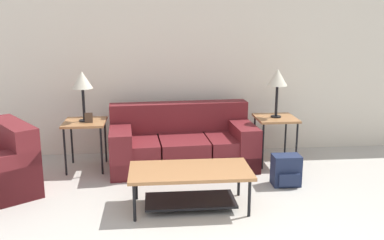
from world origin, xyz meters
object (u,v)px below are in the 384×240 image
(side_table_left, at_px, (85,126))
(couch, at_px, (182,145))
(coffee_table, at_px, (190,179))
(table_lamp_left, at_px, (82,82))
(table_lamp_right, at_px, (278,79))
(side_table_right, at_px, (276,122))
(backpack, at_px, (286,171))

(side_table_left, bearing_deg, couch, -0.22)
(couch, bearing_deg, coffee_table, -90.44)
(coffee_table, bearing_deg, table_lamp_left, 133.26)
(table_lamp_right, bearing_deg, couch, -179.78)
(side_table_right, xyz_separation_m, table_lamp_left, (-2.55, 0.00, 0.59))
(side_table_right, relative_size, backpack, 1.74)
(couch, distance_m, table_lamp_right, 1.55)
(side_table_left, height_order, backpack, side_table_left)
(side_table_left, xyz_separation_m, side_table_right, (2.55, 0.00, 0.00))
(table_lamp_left, bearing_deg, coffee_table, -46.74)
(table_lamp_left, xyz_separation_m, backpack, (2.46, -0.82, -0.99))
(coffee_table, bearing_deg, couch, 89.56)
(table_lamp_left, height_order, backpack, table_lamp_left)
(couch, distance_m, side_table_left, 1.31)
(backpack, bearing_deg, couch, 145.50)
(coffee_table, bearing_deg, table_lamp_right, 46.13)
(side_table_left, height_order, side_table_right, same)
(table_lamp_left, distance_m, table_lamp_right, 2.55)
(table_lamp_right, bearing_deg, coffee_table, -133.87)
(couch, xyz_separation_m, side_table_right, (1.28, 0.00, 0.29))
(table_lamp_left, relative_size, backpack, 1.76)
(couch, bearing_deg, table_lamp_left, 179.78)
(side_table_left, height_order, table_lamp_left, table_lamp_left)
(side_table_right, distance_m, backpack, 0.92)
(couch, height_order, table_lamp_right, table_lamp_right)
(side_table_right, relative_size, table_lamp_right, 0.99)
(side_table_left, xyz_separation_m, table_lamp_right, (2.55, 0.00, 0.59))
(table_lamp_left, bearing_deg, side_table_left, -90.00)
(couch, xyz_separation_m, coffee_table, (-0.01, -1.34, 0.02))
(couch, bearing_deg, side_table_right, 0.22)
(coffee_table, bearing_deg, side_table_left, 133.26)
(side_table_left, bearing_deg, side_table_right, 0.00)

